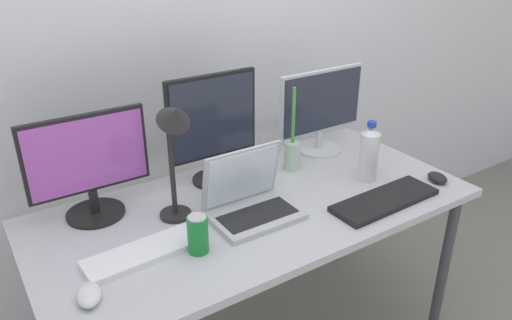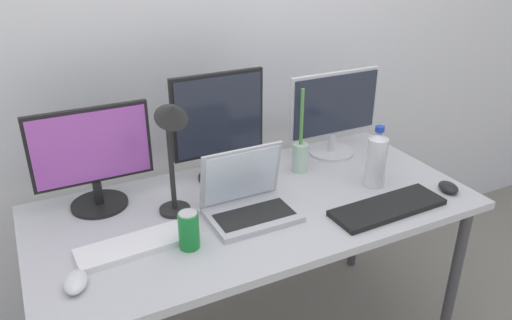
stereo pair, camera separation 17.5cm
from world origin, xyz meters
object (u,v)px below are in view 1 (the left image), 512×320
object	(u,v)px
bamboo_vase	(292,152)
monitor_center	(213,125)
monitor_left	(88,164)
monitor_right	(321,109)
keyboard_aux	(385,200)
keyboard_main	(145,252)
water_bottle	(369,153)
mouse_by_keyboard	(89,295)
soda_can_near_keyboard	(198,234)
desk_lamp	(175,140)
work_desk	(256,219)
laptop_silver	(250,200)
mouse_by_laptop	(437,178)

from	to	relation	value
bamboo_vase	monitor_center	bearing A→B (deg)	166.04
monitor_left	monitor_right	bearing A→B (deg)	0.30
monitor_left	keyboard_aux	bearing A→B (deg)	-28.31
keyboard_main	bamboo_vase	world-z (taller)	bamboo_vase
monitor_right	water_bottle	bearing A→B (deg)	-93.85
mouse_by_keyboard	water_bottle	size ratio (longest dim) A/B	0.43
soda_can_near_keyboard	monitor_right	bearing A→B (deg)	25.96
keyboard_aux	soda_can_near_keyboard	distance (m)	0.72
keyboard_aux	desk_lamp	bearing A→B (deg)	155.58
work_desk	laptop_silver	distance (m)	0.14
monitor_center	laptop_silver	size ratio (longest dim) A/B	1.43
monitor_center	mouse_by_laptop	bearing A→B (deg)	-33.41
soda_can_near_keyboard	bamboo_vase	size ratio (longest dim) A/B	0.36
work_desk	monitor_right	size ratio (longest dim) A/B	3.68
water_bottle	bamboo_vase	distance (m)	0.31
keyboard_main	mouse_by_keyboard	size ratio (longest dim) A/B	3.60
desk_lamp	mouse_by_keyboard	bearing A→B (deg)	-149.10
mouse_by_keyboard	water_bottle	distance (m)	1.16
monitor_left	desk_lamp	world-z (taller)	desk_lamp
laptop_silver	keyboard_aux	world-z (taller)	laptop_silver
laptop_silver	desk_lamp	bearing A→B (deg)	159.29
mouse_by_laptop	desk_lamp	distance (m)	1.07
monitor_right	laptop_silver	distance (m)	0.65
monitor_center	bamboo_vase	bearing A→B (deg)	-13.96
mouse_by_keyboard	bamboo_vase	xyz separation A→B (m)	(0.95, 0.35, 0.06)
soda_can_near_keyboard	bamboo_vase	distance (m)	0.67
monitor_left	mouse_by_keyboard	size ratio (longest dim) A/B	3.92
monitor_center	laptop_silver	bearing A→B (deg)	-93.15
work_desk	mouse_by_keyboard	world-z (taller)	mouse_by_keyboard
desk_lamp	laptop_silver	bearing A→B (deg)	-20.71
mouse_by_keyboard	mouse_by_laptop	xyz separation A→B (m)	(1.37, -0.06, -0.00)
mouse_by_keyboard	desk_lamp	distance (m)	0.53
keyboard_aux	water_bottle	world-z (taller)	water_bottle
monitor_left	monitor_right	size ratio (longest dim) A/B	0.95
keyboard_aux	bamboo_vase	bearing A→B (deg)	104.64
keyboard_main	mouse_by_laptop	xyz separation A→B (m)	(1.16, -0.17, 0.01)
laptop_silver	monitor_left	bearing A→B (deg)	147.87
monitor_left	mouse_by_keyboard	bearing A→B (deg)	-108.99
monitor_right	mouse_by_keyboard	xyz separation A→B (m)	(-1.17, -0.44, -0.18)
keyboard_aux	bamboo_vase	distance (m)	0.44
work_desk	keyboard_main	bearing A→B (deg)	-171.22
monitor_right	laptop_silver	bearing A→B (deg)	-152.12
monitor_left	laptop_silver	xyz separation A→B (m)	(0.46, -0.29, -0.14)
keyboard_main	water_bottle	distance (m)	0.95
monitor_right	desk_lamp	xyz separation A→B (m)	(-0.79, -0.21, 0.11)
water_bottle	bamboo_vase	bearing A→B (deg)	129.39
monitor_center	laptop_silver	world-z (taller)	monitor_center
keyboard_main	desk_lamp	world-z (taller)	desk_lamp
monitor_center	monitor_right	bearing A→B (deg)	0.69
monitor_left	bamboo_vase	distance (m)	0.81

